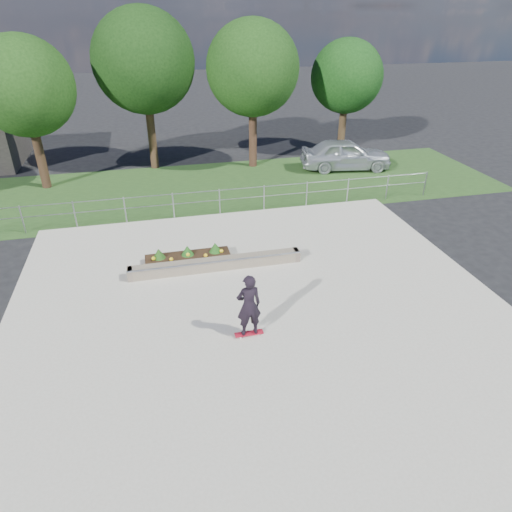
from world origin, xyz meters
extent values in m
plane|color=black|center=(0.00, 0.00, 0.00)|extent=(120.00, 120.00, 0.00)
cube|color=#23431B|center=(0.00, 11.00, 0.01)|extent=(30.00, 8.00, 0.02)
cube|color=#B0AD9C|center=(0.00, 0.00, 0.03)|extent=(15.00, 15.00, 0.06)
cylinder|color=#92959A|center=(-8.00, 7.50, 0.60)|extent=(0.06, 0.06, 1.20)
cylinder|color=gray|center=(-6.00, 7.50, 0.60)|extent=(0.06, 0.06, 1.20)
cylinder|color=gray|center=(-4.00, 7.50, 0.60)|extent=(0.06, 0.06, 1.20)
cylinder|color=#94979C|center=(-2.00, 7.50, 0.60)|extent=(0.06, 0.06, 1.20)
cylinder|color=gray|center=(0.00, 7.50, 0.60)|extent=(0.06, 0.06, 1.20)
cylinder|color=gray|center=(2.00, 7.50, 0.60)|extent=(0.06, 0.06, 1.20)
cylinder|color=gray|center=(4.00, 7.50, 0.60)|extent=(0.06, 0.06, 1.20)
cylinder|color=#999DA2|center=(6.00, 7.50, 0.60)|extent=(0.06, 0.06, 1.20)
cylinder|color=gray|center=(8.00, 7.50, 0.60)|extent=(0.06, 0.06, 1.20)
cylinder|color=gray|center=(10.00, 7.50, 0.60)|extent=(0.06, 0.06, 1.20)
cylinder|color=gray|center=(0.00, 7.50, 1.15)|extent=(20.00, 0.04, 0.04)
cylinder|color=gray|center=(0.00, 7.50, 0.70)|extent=(20.00, 0.04, 0.04)
cylinder|color=black|center=(-8.00, 13.00, 1.46)|extent=(0.44, 0.44, 2.93)
sphere|color=black|center=(-8.00, 13.00, 4.88)|extent=(4.55, 4.55, 4.55)
cylinder|color=#332014|center=(-2.50, 15.00, 1.69)|extent=(0.44, 0.44, 3.38)
sphere|color=black|center=(-2.50, 15.00, 5.62)|extent=(5.25, 5.25, 5.25)
cylinder|color=#321D14|center=(3.00, 14.00, 1.57)|extent=(0.44, 0.44, 3.15)
sphere|color=black|center=(3.00, 14.00, 5.25)|extent=(4.90, 4.90, 4.90)
cylinder|color=#352415|center=(9.00, 15.50, 1.35)|extent=(0.44, 0.44, 2.70)
sphere|color=black|center=(9.00, 15.50, 4.50)|extent=(4.20, 4.20, 4.20)
cube|color=#6C604F|center=(-0.92, 2.75, 0.26)|extent=(6.00, 0.40, 0.40)
cylinder|color=#999BA1|center=(-0.92, 2.55, 0.46)|extent=(6.00, 0.06, 0.06)
cube|color=brown|center=(-3.82, 2.75, 0.26)|extent=(0.15, 0.42, 0.40)
cube|color=brown|center=(1.98, 2.75, 0.26)|extent=(0.15, 0.42, 0.40)
cube|color=black|center=(-1.82, 3.31, 0.18)|extent=(3.00, 1.20, 0.25)
sphere|color=yellow|center=(-3.02, 3.41, 0.39)|extent=(0.14, 0.14, 0.14)
sphere|color=yellow|center=(-2.42, 3.21, 0.39)|extent=(0.14, 0.14, 0.14)
sphere|color=yellow|center=(-1.82, 3.41, 0.39)|extent=(0.14, 0.14, 0.14)
sphere|color=yellow|center=(-1.22, 3.21, 0.39)|extent=(0.14, 0.14, 0.14)
sphere|color=yellow|center=(-0.62, 3.41, 0.39)|extent=(0.14, 0.14, 0.14)
cone|color=#1B4513|center=(-2.82, 3.56, 0.49)|extent=(0.44, 0.44, 0.36)
cone|color=#184C15|center=(-1.82, 3.56, 0.49)|extent=(0.44, 0.44, 0.36)
cone|color=#194C15|center=(-0.82, 3.56, 0.49)|extent=(0.44, 0.44, 0.36)
cylinder|color=silver|center=(-0.88, -1.17, 0.09)|extent=(0.05, 0.03, 0.05)
cylinder|color=white|center=(-0.88, -0.99, 0.09)|extent=(0.05, 0.03, 0.05)
cylinder|color=silver|center=(-0.36, -1.17, 0.09)|extent=(0.05, 0.03, 0.05)
cylinder|color=silver|center=(-0.36, -0.99, 0.09)|extent=(0.05, 0.03, 0.05)
cylinder|color=#9B9A9F|center=(-0.88, -1.08, 0.11)|extent=(0.02, 0.18, 0.02)
cylinder|color=#98989D|center=(-0.36, -1.08, 0.11)|extent=(0.02, 0.18, 0.02)
cube|color=maroon|center=(-0.62, -1.08, 0.13)|extent=(0.80, 0.21, 0.02)
imported|color=black|center=(-0.62, -1.08, 1.07)|extent=(0.71, 0.49, 1.86)
imported|color=silver|center=(7.93, 12.27, 0.84)|extent=(5.21, 2.75, 1.69)
camera|label=1|loc=(-2.76, -10.92, 8.12)|focal=32.00mm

